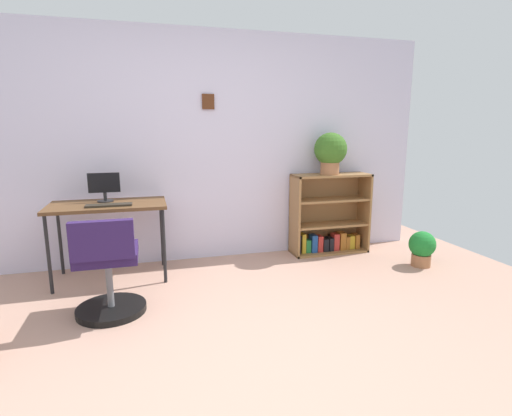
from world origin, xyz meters
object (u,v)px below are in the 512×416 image
object	(u,v)px
desk	(108,210)
keyboard	(109,205)
bookshelf_low	(328,218)
potted_plant_floor	(422,247)
monitor	(104,186)
office_chair	(108,272)
potted_plant_on_shelf	(330,151)

from	to	relation	value
desk	keyboard	xyz separation A→B (m)	(0.02, -0.14, 0.07)
bookshelf_low	potted_plant_floor	world-z (taller)	bookshelf_low
potted_plant_floor	monitor	bearing A→B (deg)	169.03
monitor	keyboard	size ratio (longest dim) A/B	0.72
monitor	potted_plant_floor	world-z (taller)	monitor
keyboard	potted_plant_floor	distance (m)	3.07
keyboard	bookshelf_low	distance (m)	2.35
office_chair	potted_plant_on_shelf	distance (m)	2.58
desk	office_chair	xyz separation A→B (m)	(0.04, -0.80, -0.32)
office_chair	desk	bearing A→B (deg)	93.01
office_chair	bookshelf_low	size ratio (longest dim) A/B	0.87
desk	office_chair	bearing A→B (deg)	-86.99
office_chair	potted_plant_floor	distance (m)	3.00
office_chair	potted_plant_floor	xyz separation A→B (m)	(2.98, 0.30, -0.14)
office_chair	monitor	bearing A→B (deg)	94.38
monitor	bookshelf_low	bearing A→B (deg)	3.18
office_chair	bookshelf_low	xyz separation A→B (m)	(2.28, 1.03, 0.04)
potted_plant_floor	office_chair	bearing A→B (deg)	-174.18
potted_plant_on_shelf	potted_plant_floor	xyz separation A→B (m)	(0.74, -0.67, -0.95)
desk	potted_plant_on_shelf	distance (m)	2.35
monitor	potted_plant_on_shelf	size ratio (longest dim) A/B	0.62
potted_plant_on_shelf	office_chair	bearing A→B (deg)	-156.65
desk	potted_plant_floor	distance (m)	3.10
potted_plant_on_shelf	monitor	bearing A→B (deg)	-178.17
keyboard	potted_plant_on_shelf	distance (m)	2.33
monitor	office_chair	world-z (taller)	monitor
bookshelf_low	potted_plant_on_shelf	world-z (taller)	potted_plant_on_shelf
desk	bookshelf_low	distance (m)	2.34
potted_plant_floor	bookshelf_low	bearing A→B (deg)	134.47
potted_plant_on_shelf	potted_plant_floor	bearing A→B (deg)	-42.11
monitor	potted_plant_floor	distance (m)	3.18
office_chair	bookshelf_low	world-z (taller)	bookshelf_low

